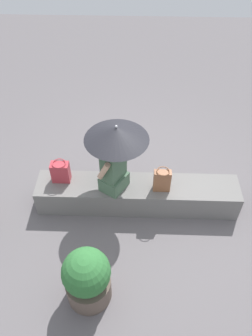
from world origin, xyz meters
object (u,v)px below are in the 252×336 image
parasol (116,133)px  handbag_black (162,180)px  planter_far (87,278)px  tote_bag_canvas (61,172)px  person_seated (113,167)px

parasol → handbag_black: size_ratio=2.84×
parasol → planter_far: bearing=79.2°
parasol → tote_bag_canvas: 1.06m
parasol → person_seated: bearing=56.5°
person_seated → planter_far: 1.39m
person_seated → parasol: (-0.04, -0.07, 0.50)m
tote_bag_canvas → planter_far: planter_far is taller
person_seated → tote_bag_canvas: size_ratio=2.79×
person_seated → handbag_black: person_seated is taller
tote_bag_canvas → planter_far: (-0.51, 1.42, -0.17)m
person_seated → planter_far: person_seated is taller
person_seated → parasol: parasol is taller
handbag_black → planter_far: size_ratio=0.44×
handbag_black → tote_bag_canvas: bearing=-5.3°
parasol → handbag_black: parasol is taller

